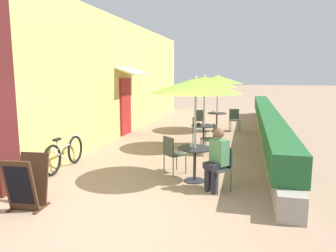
% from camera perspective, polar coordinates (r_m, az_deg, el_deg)
% --- Properties ---
extents(ground_plane, '(120.00, 120.00, 0.00)m').
position_cam_1_polar(ground_plane, '(5.49, -9.71, -15.63)').
color(ground_plane, '#9E7F66').
extents(cafe_facade_wall, '(0.98, 15.38, 4.20)m').
position_cam_1_polar(cafe_facade_wall, '(12.94, -7.13, 8.28)').
color(cafe_facade_wall, '#E0CC6B').
rests_on(cafe_facade_wall, ground_plane).
extents(planter_hedge, '(0.60, 14.38, 1.01)m').
position_cam_1_polar(planter_hedge, '(12.29, 16.85, 0.63)').
color(planter_hedge, gray).
rests_on(planter_hedge, ground_plane).
extents(patio_table_near, '(0.74, 0.74, 0.73)m').
position_cam_1_polar(patio_table_near, '(6.99, 4.68, -5.50)').
color(patio_table_near, '#28282D').
rests_on(patio_table_near, ground_plane).
extents(patio_umbrella_near, '(1.90, 1.90, 2.24)m').
position_cam_1_polar(patio_umbrella_near, '(6.77, 4.85, 7.00)').
color(patio_umbrella_near, '#B7B7BC').
rests_on(patio_umbrella_near, ground_plane).
extents(cafe_chair_near_left, '(0.56, 0.56, 0.87)m').
position_cam_1_polar(cafe_chair_near_left, '(6.53, 9.21, -6.68)').
color(cafe_chair_near_left, '#384238').
rests_on(cafe_chair_near_left, ground_plane).
extents(seated_patron_near_left, '(0.50, 0.51, 1.25)m').
position_cam_1_polar(seated_patron_near_left, '(6.41, 8.53, -5.39)').
color(seated_patron_near_left, '#23232D').
rests_on(seated_patron_near_left, ground_plane).
extents(cafe_chair_near_right, '(0.56, 0.56, 0.87)m').
position_cam_1_polar(cafe_chair_near_right, '(7.49, 0.74, -4.49)').
color(cafe_chair_near_right, '#384238').
rests_on(cafe_chair_near_right, ground_plane).
extents(coffee_cup_near, '(0.07, 0.07, 0.09)m').
position_cam_1_polar(coffee_cup_near, '(6.99, 4.12, -3.31)').
color(coffee_cup_near, white).
rests_on(coffee_cup_near, patio_table_near).
extents(patio_table_mid, '(0.74, 0.74, 0.73)m').
position_cam_1_polar(patio_table_mid, '(9.93, 6.22, -1.10)').
color(patio_table_mid, '#28282D').
rests_on(patio_table_mid, ground_plane).
extents(patio_umbrella_mid, '(1.90, 1.90, 2.24)m').
position_cam_1_polar(patio_umbrella_mid, '(9.77, 6.37, 7.67)').
color(patio_umbrella_mid, '#B7B7BC').
rests_on(patio_umbrella_mid, ground_plane).
extents(cafe_chair_mid_left, '(0.51, 0.51, 0.87)m').
position_cam_1_polar(cafe_chair_mid_left, '(9.26, 7.53, -1.90)').
color(cafe_chair_mid_left, '#384238').
rests_on(cafe_chair_mid_left, ground_plane).
extents(cafe_chair_mid_right, '(0.51, 0.51, 0.87)m').
position_cam_1_polar(cafe_chair_mid_right, '(10.61, 5.08, -0.44)').
color(cafe_chair_mid_right, '#384238').
rests_on(cafe_chair_mid_right, ground_plane).
extents(coffee_cup_mid, '(0.07, 0.07, 0.09)m').
position_cam_1_polar(coffee_cup_mid, '(9.83, 5.32, 0.33)').
color(coffee_cup_mid, '#232328').
rests_on(coffee_cup_mid, patio_table_mid).
extents(patio_table_far, '(0.74, 0.74, 0.73)m').
position_cam_1_polar(patio_table_far, '(13.06, 8.49, 1.34)').
color(patio_table_far, '#28282D').
rests_on(patio_table_far, ground_plane).
extents(patio_umbrella_far, '(1.90, 1.90, 2.24)m').
position_cam_1_polar(patio_umbrella_far, '(12.94, 8.65, 8.00)').
color(patio_umbrella_far, '#B7B7BC').
rests_on(patio_umbrella_far, ground_plane).
extents(cafe_chair_far_left, '(0.48, 0.48, 0.87)m').
position_cam_1_polar(cafe_chair_far_left, '(12.91, 5.40, 1.30)').
color(cafe_chair_far_left, '#384238').
rests_on(cafe_chair_far_left, ground_plane).
extents(cafe_chair_far_right, '(0.48, 0.48, 0.87)m').
position_cam_1_polar(cafe_chair_far_right, '(13.24, 11.50, 1.35)').
color(cafe_chair_far_right, '#384238').
rests_on(cafe_chair_far_right, ground_plane).
extents(coffee_cup_far, '(0.07, 0.07, 0.09)m').
position_cam_1_polar(coffee_cup_far, '(13.02, 7.89, 2.48)').
color(coffee_cup_far, white).
rests_on(coffee_cup_far, patio_table_far).
extents(bicycle_leaning, '(0.11, 1.77, 0.81)m').
position_cam_1_polar(bicycle_leaning, '(8.27, -17.61, -4.65)').
color(bicycle_leaning, black).
rests_on(bicycle_leaning, ground_plane).
extents(menu_board, '(0.58, 0.67, 0.91)m').
position_cam_1_polar(menu_board, '(6.13, -23.34, -9.07)').
color(menu_board, '#422819').
rests_on(menu_board, ground_plane).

